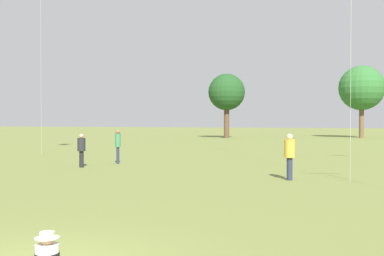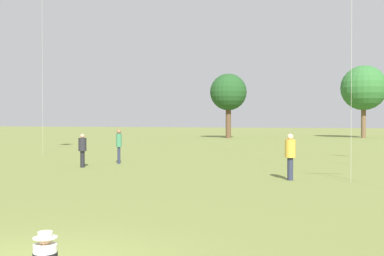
{
  "view_description": "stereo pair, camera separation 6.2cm",
  "coord_description": "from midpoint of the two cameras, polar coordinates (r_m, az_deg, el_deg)",
  "views": [
    {
      "loc": [
        4.5,
        -5.09,
        2.2
      ],
      "look_at": [
        0.1,
        6.96,
        2.01
      ],
      "focal_mm": 42.0,
      "sensor_mm": 36.0,
      "label": 1
    },
    {
      "loc": [
        4.56,
        -5.07,
        2.2
      ],
      "look_at": [
        0.1,
        6.96,
        2.01
      ],
      "focal_mm": 42.0,
      "sensor_mm": 36.0,
      "label": 2
    }
  ],
  "objects": [
    {
      "name": "seated_toddler",
      "position": [
        7.06,
        -18.05,
        -15.21
      ],
      "size": [
        0.43,
        0.53,
        0.62
      ],
      "rotation": [
        0.0,
        0.0,
        0.01
      ],
      "color": "#282D47",
      "rests_on": "ground"
    },
    {
      "name": "person_standing_0",
      "position": [
        23.53,
        -9.47,
        -1.84
      ],
      "size": [
        0.33,
        0.33,
        1.78
      ],
      "rotation": [
        0.0,
        0.0,
        6.1
      ],
      "color": "#282D42",
      "rests_on": "ground"
    },
    {
      "name": "person_standing_2",
      "position": [
        17.15,
        12.19,
        -3.09
      ],
      "size": [
        0.55,
        0.55,
        1.74
      ],
      "rotation": [
        0.0,
        0.0,
        5.4
      ],
      "color": "#282D42",
      "rests_on": "ground"
    },
    {
      "name": "person_standing_3",
      "position": [
        22.04,
        -13.94,
        -2.44
      ],
      "size": [
        0.49,
        0.49,
        1.6
      ],
      "rotation": [
        0.0,
        0.0,
        1.96
      ],
      "color": "black",
      "rests_on": "ground"
    },
    {
      "name": "distant_tree_0",
      "position": [
        64.28,
        20.71,
        4.75
      ],
      "size": [
        5.97,
        5.97,
        9.66
      ],
      "color": "brown",
      "rests_on": "ground"
    },
    {
      "name": "distant_tree_1",
      "position": [
        59.45,
        4.39,
        4.51
      ],
      "size": [
        4.83,
        4.83,
        8.49
      ],
      "color": "brown",
      "rests_on": "ground"
    }
  ]
}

